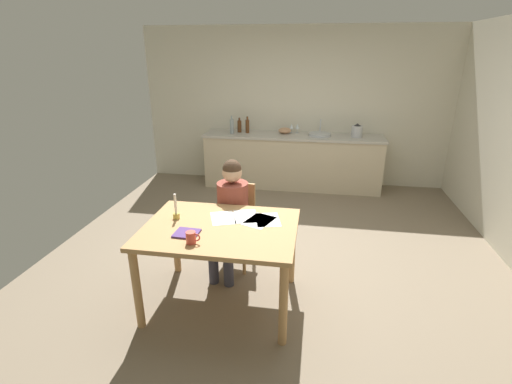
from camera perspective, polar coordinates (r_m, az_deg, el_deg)
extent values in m
cube|color=#7A6B56|center=(4.47, 3.20, -9.01)|extent=(5.20, 5.20, 0.04)
cube|color=beige|center=(6.53, 6.08, 12.84)|extent=(5.20, 0.12, 2.60)
cube|color=beige|center=(6.36, 5.56, 4.61)|extent=(2.92, 0.60, 0.86)
cube|color=#B7B2A8|center=(6.25, 5.71, 8.57)|extent=(2.96, 0.64, 0.04)
cube|color=tan|center=(3.24, -5.55, -5.63)|extent=(1.33, 0.99, 0.04)
cylinder|color=tan|center=(3.30, -17.82, -14.06)|extent=(0.07, 0.07, 0.74)
cylinder|color=tan|center=(3.00, 4.22, -16.91)|extent=(0.07, 0.07, 0.74)
cylinder|color=tan|center=(3.97, -12.26, -7.15)|extent=(0.07, 0.07, 0.74)
cylinder|color=tan|center=(3.72, 5.52, -8.73)|extent=(0.07, 0.07, 0.74)
cube|color=tan|center=(3.97, -3.44, -4.98)|extent=(0.45, 0.45, 0.04)
cube|color=tan|center=(4.04, -2.61, -1.20)|extent=(0.36, 0.07, 0.40)
cylinder|color=tan|center=(4.00, -6.52, -8.81)|extent=(0.04, 0.04, 0.47)
cylinder|color=tan|center=(3.89, -1.83, -9.57)|extent=(0.04, 0.04, 0.47)
cylinder|color=tan|center=(4.27, -4.75, -6.66)|extent=(0.04, 0.04, 0.47)
cylinder|color=tan|center=(4.17, -0.35, -7.31)|extent=(0.04, 0.04, 0.47)
cylinder|color=brown|center=(3.85, -3.57, -2.11)|extent=(0.36, 0.36, 0.50)
sphere|color=#D8AD8C|center=(3.73, -3.70, 2.99)|extent=(0.20, 0.20, 0.20)
sphere|color=#473323|center=(3.72, -3.71, 3.57)|extent=(0.19, 0.19, 0.19)
cylinder|color=#383847|center=(3.83, -5.60, -6.49)|extent=(0.18, 0.39, 0.13)
cylinder|color=#383847|center=(3.79, -6.57, -10.77)|extent=(0.10, 0.10, 0.45)
cylinder|color=#383847|center=(3.78, -3.33, -6.83)|extent=(0.18, 0.39, 0.13)
cylinder|color=#383847|center=(3.73, -4.26, -11.18)|extent=(0.10, 0.10, 0.45)
cylinder|color=#D84C3F|center=(2.98, -9.98, -6.91)|extent=(0.08, 0.08, 0.10)
torus|color=#D84C3F|center=(2.97, -9.18, -6.91)|extent=(0.07, 0.01, 0.07)
cylinder|color=gold|center=(3.44, -12.14, -3.61)|extent=(0.06, 0.06, 0.05)
cylinder|color=white|center=(3.39, -12.29, -1.78)|extent=(0.02, 0.02, 0.19)
cube|color=#513475|center=(3.14, -10.61, -6.26)|extent=(0.21, 0.19, 0.02)
cube|color=white|center=(3.41, -1.62, -3.74)|extent=(0.28, 0.34, 0.00)
cube|color=white|center=(3.35, 1.83, -4.28)|extent=(0.28, 0.34, 0.00)
cube|color=white|center=(3.32, 0.48, -4.44)|extent=(0.30, 0.35, 0.00)
cube|color=white|center=(3.39, -5.10, -4.00)|extent=(0.30, 0.35, 0.00)
cylinder|color=#B2B7BC|center=(6.23, 9.79, 8.71)|extent=(0.36, 0.36, 0.04)
cylinder|color=silver|center=(6.36, 9.85, 9.89)|extent=(0.02, 0.02, 0.24)
cylinder|color=#8C999E|center=(6.30, -3.74, 10.01)|extent=(0.06, 0.06, 0.24)
cylinder|color=#8C999E|center=(6.27, -3.77, 11.33)|extent=(0.03, 0.03, 0.06)
cylinder|color=#593319|center=(6.41, -2.56, 10.04)|extent=(0.07, 0.07, 0.20)
cylinder|color=#593319|center=(6.38, -2.58, 11.11)|extent=(0.03, 0.03, 0.05)
cylinder|color=#593319|center=(6.34, -1.33, 10.06)|extent=(0.07, 0.07, 0.22)
cylinder|color=#593319|center=(6.32, -1.35, 11.28)|extent=(0.03, 0.03, 0.05)
ellipsoid|color=tan|center=(6.32, 4.45, 9.40)|extent=(0.22, 0.22, 0.10)
cylinder|color=#B7BABF|center=(6.24, 15.24, 8.98)|extent=(0.18, 0.18, 0.18)
cone|color=#262628|center=(6.22, 15.34, 9.96)|extent=(0.11, 0.11, 0.04)
cylinder|color=silver|center=(6.38, 6.34, 9.02)|extent=(0.06, 0.06, 0.00)
cylinder|color=silver|center=(6.38, 6.36, 9.35)|extent=(0.01, 0.01, 0.07)
cone|color=silver|center=(6.36, 6.38, 10.01)|extent=(0.07, 0.07, 0.08)
cylinder|color=silver|center=(6.39, 5.45, 9.07)|extent=(0.06, 0.06, 0.00)
cylinder|color=silver|center=(6.38, 5.46, 9.39)|extent=(0.01, 0.01, 0.07)
cone|color=silver|center=(6.37, 5.49, 10.05)|extent=(0.07, 0.07, 0.08)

